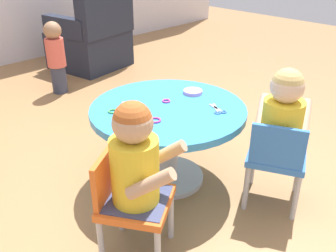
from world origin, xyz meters
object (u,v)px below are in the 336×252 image
object	(u,v)px
seated_child_right	(283,116)
toddler_standing	(56,56)
child_chair_left	(129,200)
rolling_pin	(124,112)
seated_child_left	(135,158)
craft_scissors	(218,110)
armchair_dark	(92,40)
child_chair_right	(276,157)
craft_table	(168,125)

from	to	relation	value
seated_child_right	toddler_standing	world-z (taller)	seated_child_right
child_chair_left	rolling_pin	xyz separation A→B (m)	(0.30, 0.38, 0.21)
seated_child_left	toddler_standing	bearing A→B (deg)	68.37
seated_child_left	rolling_pin	world-z (taller)	seated_child_left
seated_child_left	seated_child_right	size ratio (longest dim) A/B	1.00
child_chair_left	craft_scissors	distance (m)	0.74
toddler_standing	rolling_pin	size ratio (longest dim) A/B	3.43
seated_child_right	armchair_dark	distance (m)	2.81
seated_child_right	armchair_dark	xyz separation A→B (m)	(0.70, 2.71, -0.22)
child_chair_left	craft_scissors	size ratio (longest dim) A/B	3.77
child_chair_left	child_chair_right	bearing A→B (deg)	-19.81
child_chair_left	child_chair_right	size ratio (longest dim) A/B	1.00
armchair_dark	rolling_pin	size ratio (longest dim) A/B	4.34
craft_table	craft_scissors	bearing A→B (deg)	-56.39
rolling_pin	craft_table	bearing A→B (deg)	-18.19
seated_child_left	rolling_pin	bearing A→B (deg)	56.23
seated_child_right	toddler_standing	bearing A→B (deg)	89.42
toddler_standing	seated_child_left	bearing A→B (deg)	-111.63
seated_child_right	craft_scissors	bearing A→B (deg)	109.04
craft_table	rolling_pin	bearing A→B (deg)	161.81
child_chair_right	armchair_dark	xyz separation A→B (m)	(0.74, 2.73, 0.00)
armchair_dark	seated_child_right	bearing A→B (deg)	-104.54
toddler_standing	craft_scissors	xyz separation A→B (m)	(-0.14, -1.99, 0.14)
toddler_standing	rolling_pin	distance (m)	1.76
toddler_standing	rolling_pin	bearing A→B (deg)	-108.19
child_chair_left	seated_child_right	xyz separation A→B (m)	(0.82, -0.27, 0.23)
craft_table	craft_scissors	world-z (taller)	craft_scissors
toddler_standing	craft_table	bearing A→B (deg)	-99.55
seated_child_right	toddler_standing	distance (m)	2.32
toddler_standing	armchair_dark	bearing A→B (deg)	30.43
seated_child_left	rolling_pin	distance (m)	0.50
toddler_standing	seated_child_right	bearing A→B (deg)	-90.58
child_chair_right	rolling_pin	distance (m)	0.85
child_chair_left	armchair_dark	xyz separation A→B (m)	(1.53, 2.45, 0.00)
child_chair_left	seated_child_left	xyz separation A→B (m)	(0.02, -0.03, 0.23)
seated_child_left	toddler_standing	xyz separation A→B (m)	(0.82, 2.08, -0.17)
child_chair_right	toddler_standing	world-z (taller)	toddler_standing
seated_child_left	armchair_dark	xyz separation A→B (m)	(1.50, 2.48, -0.22)
armchair_dark	seated_child_left	bearing A→B (deg)	-121.25
child_chair_left	rolling_pin	world-z (taller)	rolling_pin
seated_child_left	toddler_standing	distance (m)	2.24
seated_child_left	child_chair_right	xyz separation A→B (m)	(0.77, -0.25, -0.23)
craft_table	child_chair_left	size ratio (longest dim) A/B	1.67
craft_table	armchair_dark	size ratio (longest dim) A/B	1.05
toddler_standing	rolling_pin	world-z (taller)	toddler_standing
toddler_standing	rolling_pin	xyz separation A→B (m)	(-0.55, -1.67, 0.16)
child_chair_left	craft_scissors	bearing A→B (deg)	4.94
seated_child_left	child_chair_right	size ratio (longest dim) A/B	0.95
armchair_dark	toddler_standing	distance (m)	0.79
seated_child_right	craft_scissors	world-z (taller)	seated_child_right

